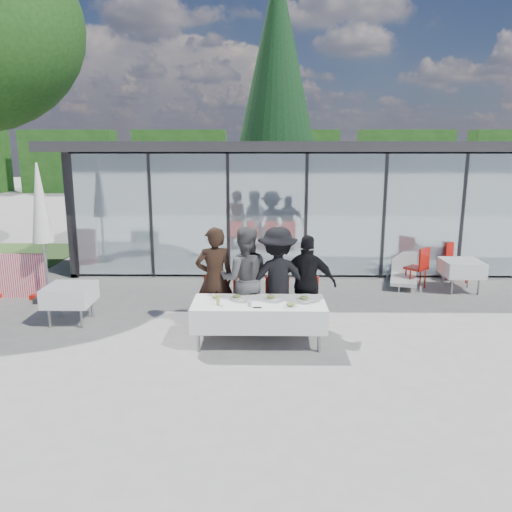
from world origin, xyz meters
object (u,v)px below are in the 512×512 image
(diner_b, at_px, (245,279))
(lounger, at_px, (404,274))
(plate_d, at_px, (304,298))
(spare_chair_b, at_px, (420,265))
(diner_c, at_px, (277,279))
(diner_chair_d, at_px, (307,301))
(diner_chair_c, at_px, (277,301))
(folded_eyeglasses, at_px, (257,308))
(plate_a, at_px, (216,297))
(plate_b, at_px, (237,297))
(diner_a, at_px, (215,279))
(juice_bottle, at_px, (218,300))
(diner_d, at_px, (308,283))
(conifer_tree, at_px, (277,79))
(spare_table_left, at_px, (70,295))
(diner_chair_a, at_px, (215,300))
(plate_extra, at_px, (291,305))
(dining_table, at_px, (259,314))
(spare_chair_a, at_px, (455,260))
(market_umbrella, at_px, (41,212))
(plate_c, at_px, (271,297))
(spare_table_right, at_px, (461,268))
(diner_chair_b, at_px, (245,300))

(diner_b, distance_m, lounger, 4.98)
(plate_d, bearing_deg, spare_chair_b, 48.66)
(diner_c, bearing_deg, diner_chair_d, 178.99)
(diner_chair_c, distance_m, folded_eyeglasses, 1.15)
(plate_a, distance_m, plate_b, 0.36)
(diner_a, bearing_deg, diner_chair_d, 168.27)
(diner_chair_c, distance_m, juice_bottle, 1.39)
(diner_b, relative_size, diner_d, 1.09)
(plate_a, bearing_deg, diner_d, 17.58)
(diner_c, xyz_separation_m, conifer_tree, (0.27, 12.58, 5.02))
(diner_chair_d, height_order, spare_table_left, diner_chair_d)
(diner_b, bearing_deg, diner_a, -1.24)
(plate_d, height_order, conifer_tree, conifer_tree)
(diner_chair_c, height_order, lounger, diner_chair_c)
(diner_b, bearing_deg, spare_table_left, -6.36)
(plate_a, distance_m, juice_bottle, 0.36)
(diner_chair_a, xyz_separation_m, spare_table_left, (-2.81, 0.25, 0.02))
(diner_chair_c, relative_size, plate_extra, 3.76)
(diner_c, height_order, plate_extra, diner_c)
(diner_b, height_order, plate_b, diner_b)
(diner_b, bearing_deg, spare_chair_b, -145.96)
(juice_bottle, bearing_deg, dining_table, 13.71)
(spare_chair_a, height_order, spare_chair_b, same)
(juice_bottle, bearing_deg, plate_b, 50.83)
(diner_chair_a, height_order, folded_eyeglasses, diner_chair_a)
(diner_a, height_order, market_umbrella, market_umbrella)
(diner_a, distance_m, spare_table_left, 2.86)
(diner_d, distance_m, plate_b, 1.37)
(diner_chair_d, bearing_deg, diner_a, -178.29)
(plate_b, bearing_deg, diner_chair_a, 127.92)
(diner_chair_c, xyz_separation_m, plate_c, (-0.12, -0.55, 0.24))
(diner_d, distance_m, juice_bottle, 1.79)
(plate_a, bearing_deg, conifer_tree, 84.13)
(diner_c, xyz_separation_m, plate_extra, (0.19, -0.95, -0.19))
(diner_c, xyz_separation_m, diner_chair_d, (0.55, 0.05, -0.42))
(folded_eyeglasses, height_order, spare_table_right, folded_eyeglasses)
(diner_d, bearing_deg, plate_c, 49.29)
(diner_d, bearing_deg, juice_bottle, 41.37)
(spare_table_right, height_order, market_umbrella, market_umbrella)
(plate_d, bearing_deg, diner_c, 128.07)
(diner_a, relative_size, market_umbrella, 0.64)
(diner_c, bearing_deg, dining_table, 58.26)
(market_umbrella, bearing_deg, folded_eyeglasses, -29.83)
(diner_chair_c, bearing_deg, spare_table_left, 176.38)
(diner_chair_a, height_order, plate_a, diner_chair_a)
(plate_extra, relative_size, juice_bottle, 1.60)
(spare_table_left, xyz_separation_m, conifer_tree, (4.23, 12.28, 5.43))
(diner_chair_b, xyz_separation_m, market_umbrella, (-4.38, 1.58, 1.43))
(diner_chair_a, bearing_deg, spare_table_right, 24.38)
(diner_chair_a, distance_m, juice_bottle, 0.97)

